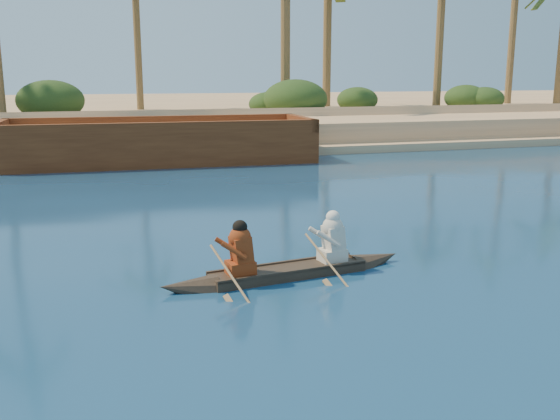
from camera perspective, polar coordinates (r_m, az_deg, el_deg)
name	(u,v)px	position (r m, az deg, el deg)	size (l,w,h in m)	color
sandy_embankment	(140,113)	(50.81, -12.70, 8.62)	(150.00, 51.00, 1.50)	#E0AF7E
shrub_cluster	(163,117)	(35.49, -10.61, 8.35)	(100.00, 6.00, 2.40)	#1B3714
canoe	(288,263)	(11.00, 0.73, -4.87)	(4.66, 1.22, 1.27)	#3A2B20
barge_mid	(159,144)	(25.97, -10.99, 5.92)	(12.51, 4.66, 2.06)	brown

